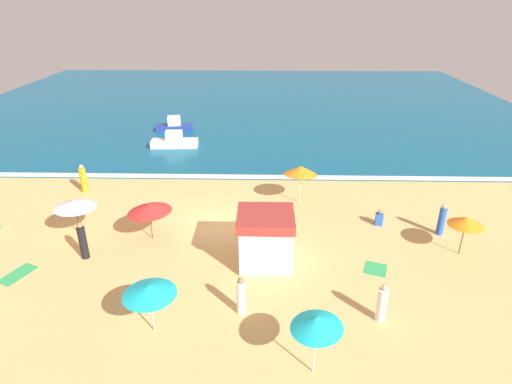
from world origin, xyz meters
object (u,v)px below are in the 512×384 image
Objects in this scene: beach_umbrella_1 at (149,208)px; beachgoer_2 at (382,304)px; beach_umbrella_2 at (466,221)px; beachgoer_0 at (83,241)px; beach_umbrella_3 at (75,204)px; small_boat_1 at (174,142)px; small_boat_0 at (175,126)px; beach_umbrella_4 at (149,290)px; beachgoer_4 at (442,220)px; beach_umbrella_5 at (317,323)px; beachgoer_1 at (241,296)px; beachgoer_8 at (83,179)px; beach_umbrella_6 at (301,170)px; beachgoer_7 at (379,218)px; lifeguard_cabana at (265,238)px.

beach_umbrella_1 is 11.53m from beachgoer_2.
beach_umbrella_2 is 17.53m from beachgoer_0.
beach_umbrella_3 is 0.78× the size of small_boat_1.
beach_umbrella_3 is 1.56× the size of beachgoer_0.
beachgoer_0 is at bearing -90.48° from small_boat_0.
beachgoer_4 is (12.89, 7.17, -1.01)m from beach_umbrella_4.
small_boat_0 is (-4.16, 24.71, -1.29)m from beach_umbrella_4.
beach_umbrella_1 reaches higher than beachgoer_4.
beachgoer_2 is at bearing -125.30° from beachgoer_4.
beach_umbrella_5 is (-7.57, -7.12, 0.31)m from beach_umbrella_2.
small_boat_0 is (-17.32, 19.33, -1.22)m from beach_umbrella_2.
beachgoer_1 is 0.91× the size of beachgoer_8.
beach_umbrella_5 reaches higher than beach_umbrella_1.
beach_umbrella_4 is at bearing -119.52° from beach_umbrella_6.
beach_umbrella_2 reaches higher than beachgoer_4.
beachgoer_2 is at bearing -23.23° from beach_umbrella_3.
beach_umbrella_3 is 12.05m from beach_umbrella_6.
beachgoer_8 reaches higher than beachgoer_4.
beachgoer_0 is (-10.32, -5.99, -1.17)m from beach_umbrella_6.
beachgoer_2 is 7.53m from beachgoer_7.
beach_umbrella_5 is 11.58m from beachgoer_4.
beach_umbrella_5 is 1.29× the size of beachgoer_8.
beach_umbrella_3 is 1.25× the size of beach_umbrella_5.
small_boat_0 is at bearing 101.24° from small_boat_1.
small_boat_1 is at bearing 141.05° from beachgoer_4.
beach_umbrella_2 is 0.67× the size of small_boat_0.
small_boat_1 is (-1.61, 13.82, -1.17)m from beach_umbrella_1.
beach_umbrella_5 is 11.83m from beachgoer_0.
beach_umbrella_1 is 0.75× the size of small_boat_0.
beachgoer_8 is (-13.17, 1.22, -1.22)m from beach_umbrella_6.
beachgoer_2 is (5.22, -0.28, -0.03)m from beachgoer_1.
beachgoer_2 is at bearing -3.02° from beachgoer_1.
beach_umbrella_5 is at bearing -48.37° from beach_umbrella_1.
beach_umbrella_1 reaches higher than beachgoer_1.
beach_umbrella_2 is 1.26× the size of beachgoer_8.
lifeguard_cabana is 6.50m from beach_umbrella_6.
lifeguard_cabana is 6.44m from beach_umbrella_5.
beach_umbrella_4 is (1.65, -6.41, 0.10)m from beach_umbrella_1.
beachgoer_8 is 13.24m from small_boat_0.
beach_umbrella_1 is 7.26m from beachgoer_1.
beachgoer_2 is 1.85× the size of beachgoer_7.
beachgoer_7 is at bearing 162.37° from beachgoer_4.
beach_umbrella_6 is 7.80m from beachgoer_4.
beachgoer_4 is at bearing 1.67° from beach_umbrella_3.
lifeguard_cabana is 1.02× the size of beach_umbrella_6.
beachgoer_0 is (-2.67, -1.81, -0.82)m from beach_umbrella_1.
beachgoer_0 reaches higher than beachgoer_1.
small_boat_1 is (1.06, 15.63, -0.35)m from beachgoer_0.
beachgoer_4 is 20.78m from small_boat_1.
beachgoer_2 is at bearing -59.21° from small_boat_1.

